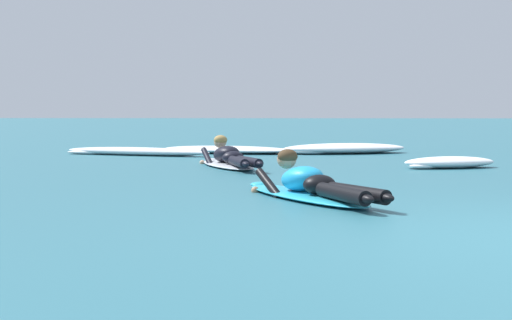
{
  "coord_description": "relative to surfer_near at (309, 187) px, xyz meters",
  "views": [
    {
      "loc": [
        -1.85,
        -5.76,
        0.93
      ],
      "look_at": [
        -2.4,
        4.59,
        0.26
      ],
      "focal_mm": 56.12,
      "sensor_mm": 36.0,
      "label": 1
    }
  ],
  "objects": [
    {
      "name": "whitewater_mid_right",
      "position": [
        -1.59,
        8.42,
        -0.06
      ],
      "size": [
        3.06,
        1.94,
        0.15
      ],
      "color": "white",
      "rests_on": "ground"
    },
    {
      "name": "whitewater_front",
      "position": [
        2.24,
        4.44,
        -0.05
      ],
      "size": [
        1.62,
        1.06,
        0.18
      ],
      "color": "white",
      "rests_on": "ground"
    },
    {
      "name": "surfer_far",
      "position": [
        -1.2,
        4.38,
        0.0
      ],
      "size": [
        1.3,
        2.55,
        0.54
      ],
      "color": "silver",
      "rests_on": "ground"
    },
    {
      "name": "whitewater_back",
      "position": [
        0.84,
        8.4,
        -0.03
      ],
      "size": [
        2.81,
        1.76,
        0.21
      ],
      "color": "white",
      "rests_on": "ground"
    },
    {
      "name": "ground_plane",
      "position": [
        1.74,
        7.64,
        -0.13
      ],
      "size": [
        120.0,
        120.0,
        0.0
      ],
      "primitive_type": "plane",
      "color": "#2D6B7A"
    },
    {
      "name": "whitewater_far_band",
      "position": [
        -3.31,
        7.52,
        -0.06
      ],
      "size": [
        3.19,
        1.54,
        0.16
      ],
      "color": "white",
      "rests_on": "ground"
    },
    {
      "name": "surfer_near",
      "position": [
        0.0,
        0.0,
        0.0
      ],
      "size": [
        1.6,
        2.54,
        0.53
      ],
      "color": "#2DB2D1",
      "rests_on": "ground"
    }
  ]
}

